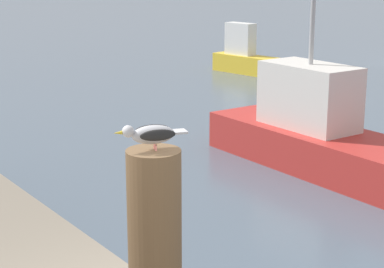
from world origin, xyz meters
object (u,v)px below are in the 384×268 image
object	(u,v)px
mooring_post	(155,240)
boat_red	(358,149)
boat_yellow	(253,59)
seagull	(152,134)

from	to	relation	value
mooring_post	boat_red	bearing A→B (deg)	121.60
boat_red	boat_yellow	xyz separation A→B (m)	(-8.97, 5.56, -0.05)
mooring_post	boat_yellow	xyz separation A→B (m)	(-12.86, 11.88, -1.48)
mooring_post	seagull	xyz separation A→B (m)	(-0.00, -0.01, 0.60)
seagull	boat_red	world-z (taller)	boat_red
boat_red	seagull	bearing A→B (deg)	-58.43
seagull	boat_yellow	distance (m)	17.64
mooring_post	boat_red	xyz separation A→B (m)	(-3.89, 6.32, -1.44)
boat_red	boat_yellow	bearing A→B (deg)	148.24
boat_yellow	boat_red	bearing A→B (deg)	-31.76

